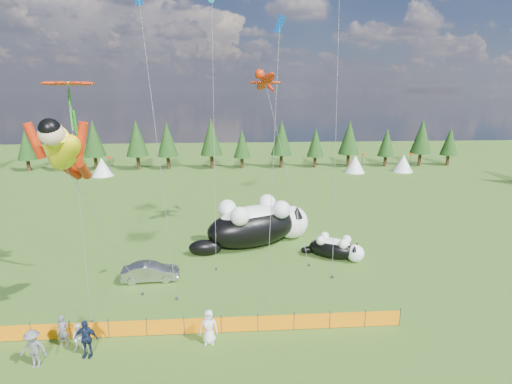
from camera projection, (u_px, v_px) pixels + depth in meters
ground at (206, 305)px, 24.66m from camera, size 160.00×160.00×0.00m
safety_fence at (203, 326)px, 21.64m from camera, size 22.06×0.06×1.10m
tree_line at (219, 145)px, 67.19m from camera, size 90.00×4.00×8.00m
festival_tents at (288, 165)px, 63.74m from camera, size 50.00×3.20×2.80m
cat_large at (258, 223)px, 34.00m from camera, size 10.46×6.93×3.99m
cat_small at (336, 248)px, 31.40m from camera, size 4.67×3.44×1.84m
car at (150, 272)px, 27.74m from camera, size 3.96×1.59×1.28m
spectator_a at (63, 331)px, 20.48m from camera, size 0.68×0.49×1.76m
spectator_b at (80, 338)px, 20.12m from camera, size 0.82×0.55×1.56m
spectator_c at (86, 339)px, 19.69m from camera, size 1.20×0.68×1.98m
spectator_d at (33, 349)px, 18.91m from camera, size 1.30×0.72×1.96m
spectator_e at (209, 327)px, 20.75m from camera, size 0.94×0.62×1.90m
superhero_kite at (65, 153)px, 19.10m from camera, size 5.75×7.35×12.47m
gecko_kite at (265, 82)px, 33.74m from camera, size 4.76×10.33×15.60m
flower_kite at (68, 87)px, 22.86m from camera, size 3.92×5.55×13.63m
diamond_kite_a at (142, 20)px, 24.97m from camera, size 2.54×4.83×19.30m
diamond_kite_c at (279, 40)px, 18.57m from camera, size 1.02×1.02×16.64m
diamond_kite_d at (212, 14)px, 32.24m from camera, size 0.89×8.61×21.66m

